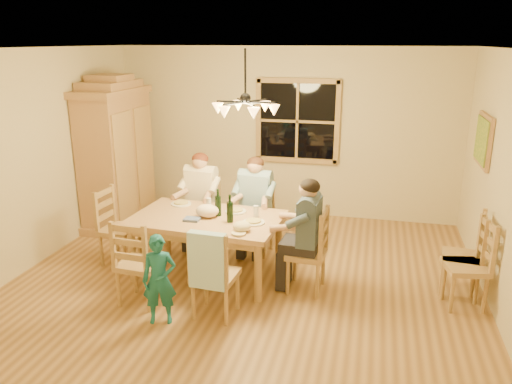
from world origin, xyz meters
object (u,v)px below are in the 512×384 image
(chair_near_right, at_px, (216,288))
(chair_end_right, at_px, (306,265))
(adult_woman, at_px, (201,188))
(adult_plaid_man, at_px, (255,193))
(chair_spare_back, at_px, (464,279))
(child, at_px, (159,280))
(dining_table, at_px, (207,225))
(chair_spare_front, at_px, (460,270))
(armoire, at_px, (117,157))
(chair_end_left, at_px, (120,240))
(chair_near_left, at_px, (141,277))
(adult_slate_man, at_px, (307,221))
(chair_far_right, at_px, (255,231))
(wine_bottle_a, at_px, (218,202))
(chandelier, at_px, (245,107))
(wine_bottle_b, at_px, (230,208))
(chair_far_left, at_px, (202,225))

(chair_near_right, bearing_deg, chair_end_right, 46.74)
(adult_woman, relative_size, adult_plaid_man, 1.00)
(chair_end_right, distance_m, chair_spare_back, 1.71)
(child, relative_size, chair_spare_back, 0.96)
(dining_table, relative_size, chair_spare_front, 1.85)
(armoire, xyz_separation_m, chair_near_right, (2.32, -2.31, -0.75))
(chair_end_left, height_order, chair_end_right, same)
(adult_woman, relative_size, child, 0.92)
(chair_end_left, height_order, adult_plaid_man, adult_plaid_man)
(adult_plaid_man, relative_size, chair_spare_front, 0.88)
(armoire, distance_m, chair_near_left, 2.78)
(adult_slate_man, xyz_separation_m, chair_spare_back, (1.71, 0.05, -0.54))
(chair_far_right, xyz_separation_m, chair_near_right, (-0.02, -1.67, 0.00))
(chair_end_right, xyz_separation_m, wine_bottle_a, (-1.10, 0.17, 0.62))
(chair_far_right, height_order, chair_spare_front, same)
(chair_spare_back, bearing_deg, chair_end_left, 77.94)
(chair_near_right, distance_m, chair_end_left, 1.86)
(chair_far_right, xyz_separation_m, chair_spare_back, (2.53, -0.85, 0.00))
(chair_far_right, distance_m, chair_end_left, 1.77)
(chandelier, height_order, chair_end_left, chandelier)
(adult_woman, distance_m, wine_bottle_b, 1.19)
(chair_far_left, bearing_deg, adult_woman, 139.08)
(chair_near_left, relative_size, wine_bottle_b, 3.00)
(adult_plaid_man, bearing_deg, dining_table, 67.62)
(dining_table, bearing_deg, adult_plaid_man, 63.54)
(armoire, distance_m, adult_slate_man, 3.52)
(chair_end_right, height_order, wine_bottle_b, wine_bottle_b)
(wine_bottle_a, distance_m, chair_spare_front, 2.88)
(chair_near_left, xyz_separation_m, chair_end_left, (-0.72, 0.89, 0.00))
(chandelier, bearing_deg, armoire, 149.65)
(chair_near_left, distance_m, adult_slate_man, 1.94)
(wine_bottle_a, xyz_separation_m, chair_spare_back, (2.81, -0.13, -0.62))
(chair_far_right, bearing_deg, child, 78.88)
(chandelier, bearing_deg, adult_woman, 136.04)
(chair_spare_back, bearing_deg, adult_plaid_man, 61.20)
(chandelier, distance_m, child, 2.07)
(chair_far_right, xyz_separation_m, wine_bottle_a, (-0.28, -0.72, 0.62))
(chair_far_right, relative_size, chair_end_right, 1.00)
(chair_far_right, height_order, wine_bottle_b, wine_bottle_b)
(chair_far_left, relative_size, chair_end_left, 1.00)
(adult_plaid_man, xyz_separation_m, wine_bottle_b, (-0.08, -0.90, 0.08))
(armoire, height_order, chair_far_left, armoire)
(chandelier, xyz_separation_m, armoire, (-2.42, 1.42, -1.02))
(chair_near_right, xyz_separation_m, chair_end_left, (-1.60, 0.95, 0.00))
(dining_table, relative_size, adult_woman, 2.10)
(chair_far_left, height_order, chair_end_right, same)
(chair_end_left, bearing_deg, adult_slate_man, 90.00)
(dining_table, bearing_deg, chandelier, 3.90)
(wine_bottle_b, bearing_deg, chair_near_right, -85.51)
(chandelier, relative_size, armoire, 0.33)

